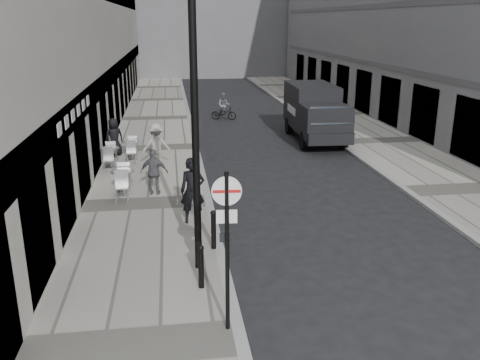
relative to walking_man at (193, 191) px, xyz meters
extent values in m
cube|color=#A19D91|center=(-1.41, 9.49, -1.03)|extent=(4.00, 60.00, 0.12)
cube|color=#A19D91|center=(9.59, 9.49, -1.03)|extent=(4.00, 60.00, 0.12)
imported|color=black|center=(0.00, 0.00, 0.00)|extent=(0.73, 0.50, 1.94)
cylinder|color=black|center=(0.39, -5.51, 0.61)|extent=(0.08, 0.08, 3.15)
cylinder|color=white|center=(0.39, -5.51, 1.83)|extent=(0.54, 0.07, 0.54)
cube|color=#B21414|center=(0.39, -5.53, 1.83)|extent=(0.50, 0.05, 0.05)
cube|color=white|center=(0.39, -5.48, 1.33)|extent=(0.38, 0.06, 0.25)
cylinder|color=black|center=(-0.01, -2.88, 2.21)|extent=(0.17, 0.17, 6.35)
cylinder|color=black|center=(-0.01, -3.87, -0.49)|extent=(0.13, 0.13, 0.95)
cylinder|color=black|center=(0.44, -1.89, -0.48)|extent=(0.13, 0.13, 0.98)
cylinder|color=black|center=(5.59, 8.54, -0.66)|extent=(0.33, 0.86, 0.85)
cylinder|color=black|center=(7.46, 8.47, -0.66)|extent=(0.33, 0.86, 0.85)
cylinder|color=black|center=(5.71, 12.15, -0.66)|extent=(0.33, 0.86, 0.85)
cylinder|color=black|center=(7.59, 12.09, -0.66)|extent=(0.33, 0.86, 0.85)
cube|color=black|center=(6.62, 11.27, 0.56)|extent=(2.26, 3.90, 2.13)
cube|color=black|center=(6.52, 8.40, 0.24)|extent=(2.19, 1.99, 1.49)
cube|color=#1E2328|center=(6.49, 7.60, 0.67)|extent=(1.87, 0.44, 0.79)
imported|color=black|center=(2.68, 16.58, -0.69)|extent=(1.60, 0.93, 0.79)
imported|color=slate|center=(2.68, 16.58, -0.21)|extent=(0.86, 0.75, 1.50)
imported|color=#545459|center=(-1.17, 2.68, -0.18)|extent=(0.97, 0.51, 1.58)
imported|color=#ADA7A0|center=(-1.16, 6.15, -0.09)|extent=(1.18, 0.73, 1.76)
imported|color=black|center=(-3.01, 8.22, -0.14)|extent=(0.96, 0.83, 1.66)
cylinder|color=silver|center=(-2.21, 7.38, -0.95)|extent=(0.46, 0.46, 0.03)
cylinder|color=silver|center=(-2.21, 7.38, -0.57)|extent=(0.06, 0.06, 0.78)
cylinder|color=silver|center=(-2.21, 7.38, -0.18)|extent=(0.74, 0.74, 0.03)
cylinder|color=silver|center=(-2.21, 2.73, -0.95)|extent=(0.50, 0.50, 0.03)
cylinder|color=silver|center=(-2.21, 2.73, -0.54)|extent=(0.07, 0.07, 0.84)
cylinder|color=silver|center=(-2.21, 2.73, -0.11)|extent=(0.80, 0.80, 0.03)
cylinder|color=#B3B2B5|center=(-3.01, 6.26, -0.95)|extent=(0.48, 0.48, 0.03)
cylinder|color=#B3B2B5|center=(-3.01, 6.26, -0.56)|extent=(0.06, 0.06, 0.80)
cylinder|color=#B3B2B5|center=(-3.01, 6.26, -0.16)|extent=(0.76, 0.76, 0.03)
camera|label=1|loc=(-0.54, -13.94, 4.70)|focal=38.00mm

